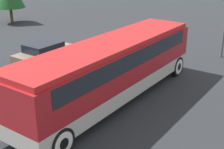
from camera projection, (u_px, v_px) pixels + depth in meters
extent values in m
plane|color=#26282B|center=(112.00, 100.00, 15.07)|extent=(120.00, 120.00, 0.00)
cube|color=#B7B2A8|center=(112.00, 85.00, 14.78)|extent=(11.42, 2.53, 0.67)
cube|color=maroon|center=(112.00, 62.00, 14.37)|extent=(11.42, 2.53, 1.57)
cube|color=black|center=(112.00, 54.00, 14.23)|extent=(10.05, 2.57, 0.70)
cube|color=#B21E1E|center=(112.00, 44.00, 14.04)|extent=(11.19, 2.33, 0.22)
cube|color=maroon|center=(166.00, 41.00, 18.67)|extent=(0.36, 2.43, 1.79)
cylinder|color=black|center=(177.00, 66.00, 17.91)|extent=(1.11, 0.28, 1.11)
cylinder|color=silver|center=(177.00, 66.00, 17.91)|extent=(0.87, 0.30, 0.87)
cylinder|color=black|center=(177.00, 66.00, 17.91)|extent=(0.42, 0.32, 0.42)
cylinder|color=black|center=(142.00, 59.00, 19.15)|extent=(1.11, 0.28, 1.11)
cylinder|color=silver|center=(142.00, 59.00, 19.15)|extent=(0.87, 0.30, 0.87)
cylinder|color=black|center=(142.00, 59.00, 19.15)|extent=(0.42, 0.32, 0.42)
cylinder|color=black|center=(61.00, 142.00, 10.71)|extent=(1.11, 0.28, 1.11)
cylinder|color=silver|center=(61.00, 142.00, 10.71)|extent=(0.87, 0.30, 0.87)
cylinder|color=black|center=(61.00, 142.00, 10.71)|extent=(0.42, 0.32, 0.42)
cylinder|color=black|center=(17.00, 123.00, 11.96)|extent=(1.11, 0.28, 1.11)
cylinder|color=silver|center=(17.00, 123.00, 11.96)|extent=(0.87, 0.30, 0.87)
cylinder|color=black|center=(17.00, 123.00, 11.96)|extent=(0.42, 0.32, 0.42)
cube|color=#7A6B5B|center=(46.00, 55.00, 19.81)|extent=(4.17, 1.80, 0.67)
cube|color=black|center=(44.00, 47.00, 19.47)|extent=(2.17, 1.62, 0.51)
cylinder|color=black|center=(73.00, 55.00, 20.73)|extent=(0.61, 0.22, 0.61)
cylinder|color=black|center=(73.00, 55.00, 20.73)|extent=(0.23, 0.26, 0.23)
cylinder|color=black|center=(56.00, 51.00, 21.61)|extent=(0.61, 0.22, 0.61)
cylinder|color=black|center=(56.00, 51.00, 21.61)|extent=(0.23, 0.26, 0.23)
cylinder|color=black|center=(35.00, 69.00, 18.21)|extent=(0.61, 0.22, 0.61)
cylinder|color=black|center=(35.00, 69.00, 18.21)|extent=(0.23, 0.26, 0.23)
cylinder|color=black|center=(17.00, 64.00, 19.09)|extent=(0.61, 0.22, 0.61)
cylinder|color=black|center=(17.00, 64.00, 19.09)|extent=(0.23, 0.26, 0.23)
cylinder|color=brown|center=(11.00, 15.00, 31.50)|extent=(0.28, 0.28, 1.52)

